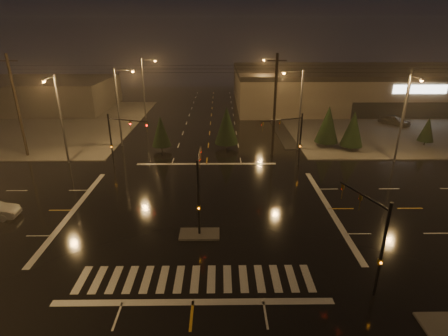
{
  "coord_description": "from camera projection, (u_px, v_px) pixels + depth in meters",
  "views": [
    {
      "loc": [
        1.58,
        -26.61,
        14.34
      ],
      "look_at": [
        1.91,
        2.1,
        3.0
      ],
      "focal_mm": 28.0,
      "sensor_mm": 36.0,
      "label": 1
    }
  ],
  "objects": [
    {
      "name": "streetlight_5",
      "position": [
        59.0,
        114.0,
        38.09
      ],
      "size": [
        0.32,
        2.77,
        10.0
      ],
      "color": "#38383A",
      "rests_on": "ground"
    },
    {
      "name": "utility_pole_0",
      "position": [
        17.0,
        106.0,
        40.52
      ],
      "size": [
        2.2,
        0.32,
        12.0
      ],
      "color": "black",
      "rests_on": "ground"
    },
    {
      "name": "streetlight_3",
      "position": [
        298.0,
        105.0,
        42.86
      ],
      "size": [
        2.77,
        0.32,
        10.0
      ],
      "color": "#38383A",
      "rests_on": "ground"
    },
    {
      "name": "conifer_2",
      "position": [
        427.0,
        129.0,
        45.69
      ],
      "size": [
        2.01,
        2.01,
        3.84
      ],
      "color": "black",
      "rests_on": "ground"
    },
    {
      "name": "signal_mast_nw",
      "position": [
        118.0,
        135.0,
        37.93
      ],
      "size": [
        4.84,
        1.86,
        6.0
      ],
      "color": "black",
      "rests_on": "ground"
    },
    {
      "name": "streetlight_2",
      "position": [
        145.0,
        84.0,
        59.36
      ],
      "size": [
        2.77,
        0.32,
        10.0
      ],
      "color": "#38383A",
      "rests_on": "ground"
    },
    {
      "name": "sidewalk_nw",
      "position": [
        29.0,
        123.0,
        57.55
      ],
      "size": [
        36.0,
        36.0,
        0.12
      ],
      "primitive_type": "cube",
      "color": "#4C4944",
      "rests_on": "ground"
    },
    {
      "name": "conifer_4",
      "position": [
        227.0,
        125.0,
        44.5
      ],
      "size": [
        3.04,
        3.04,
        5.45
      ],
      "color": "black",
      "rests_on": "ground"
    },
    {
      "name": "retail_building",
      "position": [
        382.0,
        85.0,
        71.73
      ],
      "size": [
        60.2,
        28.3,
        7.2
      ],
      "color": "brown",
      "rests_on": "ground"
    },
    {
      "name": "conifer_1",
      "position": [
        353.0,
        129.0,
        43.65
      ],
      "size": [
        2.82,
        2.82,
        5.11
      ],
      "color": "black",
      "rests_on": "ground"
    },
    {
      "name": "stop_bar_far",
      "position": [
        207.0,
        164.0,
        40.22
      ],
      "size": [
        16.0,
        0.5,
        0.01
      ],
      "primitive_type": "cube",
      "color": "beige",
      "rests_on": "ground"
    },
    {
      "name": "streetlight_6",
      "position": [
        405.0,
        113.0,
        38.5
      ],
      "size": [
        0.32,
        2.77,
        10.0
      ],
      "color": "#38383A",
      "rests_on": "ground"
    },
    {
      "name": "car_parked",
      "position": [
        395.0,
        120.0,
        56.2
      ],
      "size": [
        4.56,
        5.01,
        1.65
      ],
      "primitive_type": "imported",
      "rotation": [
        0.0,
        0.0,
        0.67
      ],
      "color": "black",
      "rests_on": "ground"
    },
    {
      "name": "stop_bar_near",
      "position": [
        193.0,
        302.0,
        19.76
      ],
      "size": [
        16.0,
        0.5,
        0.01
      ],
      "primitive_type": "cube",
      "color": "beige",
      "rests_on": "ground"
    },
    {
      "name": "sidewalk_ne",
      "position": [
        390.0,
        122.0,
        58.2
      ],
      "size": [
        36.0,
        36.0,
        0.12
      ],
      "primitive_type": "cube",
      "color": "#4C4944",
      "rests_on": "ground"
    },
    {
      "name": "utility_pole_1",
      "position": [
        275.0,
        106.0,
        40.85
      ],
      "size": [
        2.2,
        0.32,
        12.0
      ],
      "color": "black",
      "rests_on": "ground"
    },
    {
      "name": "streetlight_4",
      "position": [
        274.0,
        82.0,
        61.46
      ],
      "size": [
        2.77,
        0.32,
        10.0
      ],
      "color": "#38383A",
      "rests_on": "ground"
    },
    {
      "name": "signal_mast_ne",
      "position": [
        292.0,
        134.0,
        38.13
      ],
      "size": [
        4.84,
        1.86,
        6.0
      ],
      "color": "black",
      "rests_on": "ground"
    },
    {
      "name": "ground",
      "position": [
        202.0,
        209.0,
        30.0
      ],
      "size": [
        140.0,
        140.0,
        0.0
      ],
      "primitive_type": "plane",
      "color": "black",
      "rests_on": "ground"
    },
    {
      "name": "signal_mast_median",
      "position": [
        199.0,
        184.0,
        25.76
      ],
      "size": [
        0.25,
        4.59,
        6.0
      ],
      "color": "black",
      "rests_on": "ground"
    },
    {
      "name": "conifer_3",
      "position": [
        161.0,
        131.0,
        43.67
      ],
      "size": [
        2.43,
        2.43,
        4.49
      ],
      "color": "black",
      "rests_on": "ground"
    },
    {
      "name": "signal_mast_se",
      "position": [
        374.0,
        233.0,
        19.68
      ],
      "size": [
        1.55,
        3.87,
        6.0
      ],
      "color": "black",
      "rests_on": "ground"
    },
    {
      "name": "conifer_0",
      "position": [
        328.0,
        124.0,
        45.05
      ],
      "size": [
        3.01,
        3.01,
        5.41
      ],
      "color": "black",
      "rests_on": "ground"
    },
    {
      "name": "commercial_block",
      "position": [
        31.0,
        94.0,
        67.65
      ],
      "size": [
        30.0,
        18.0,
        5.6
      ],
      "primitive_type": "cube",
      "color": "#3D3935",
      "rests_on": "ground"
    },
    {
      "name": "streetlight_1",
      "position": [
        120.0,
        102.0,
        44.48
      ],
      "size": [
        2.77,
        0.32,
        10.0
      ],
      "color": "#38383A",
      "rests_on": "ground"
    },
    {
      "name": "parking_lot",
      "position": [
        427.0,
        125.0,
        56.4
      ],
      "size": [
        50.0,
        24.0,
        0.08
      ],
      "primitive_type": "cube",
      "color": "black",
      "rests_on": "ground"
    },
    {
      "name": "crosswalk",
      "position": [
        195.0,
        279.0,
        21.62
      ],
      "size": [
        15.0,
        2.6,
        0.01
      ],
      "primitive_type": "cube",
      "color": "beige",
      "rests_on": "ground"
    },
    {
      "name": "median_island",
      "position": [
        200.0,
        234.0,
        26.25
      ],
      "size": [
        3.0,
        1.6,
        0.15
      ],
      "primitive_type": "cube",
      "color": "#4C4944",
      "rests_on": "ground"
    }
  ]
}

